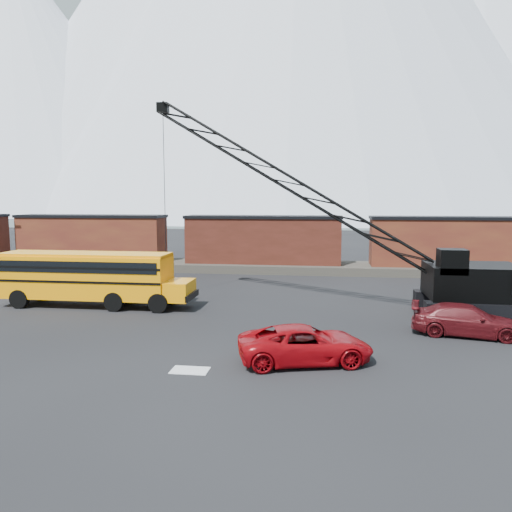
{
  "coord_description": "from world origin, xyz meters",
  "views": [
    {
      "loc": [
        5.43,
        -21.43,
        6.38
      ],
      "look_at": [
        1.38,
        7.45,
        3.0
      ],
      "focal_mm": 35.0,
      "sensor_mm": 36.0,
      "label": 1
    }
  ],
  "objects": [
    {
      "name": "ground",
      "position": [
        0.0,
        0.0,
        0.0
      ],
      "size": [
        160.0,
        160.0,
        0.0
      ],
      "primitive_type": "plane",
      "color": "black",
      "rests_on": "ground"
    },
    {
      "name": "mountain_ridge",
      "position": [
        6.2,
        282.78,
        92.57
      ],
      "size": [
        800.0,
        340.0,
        240.0
      ],
      "color": "white",
      "rests_on": "ground"
    },
    {
      "name": "gravel_berm",
      "position": [
        0.0,
        22.0,
        0.35
      ],
      "size": [
        120.0,
        5.0,
        0.7
      ],
      "primitive_type": "cube",
      "color": "#454139",
      "rests_on": "ground"
    },
    {
      "name": "boxcar_west_near",
      "position": [
        -16.0,
        22.0,
        2.76
      ],
      "size": [
        13.7,
        3.1,
        4.17
      ],
      "color": "#4A1915",
      "rests_on": "gravel_berm"
    },
    {
      "name": "boxcar_mid",
      "position": [
        0.0,
        22.0,
        2.76
      ],
      "size": [
        13.7,
        3.1,
        4.17
      ],
      "color": "#4F1E16",
      "rests_on": "gravel_berm"
    },
    {
      "name": "boxcar_east_near",
      "position": [
        16.0,
        22.0,
        2.76
      ],
      "size": [
        13.7,
        3.1,
        4.17
      ],
      "color": "#4A1915",
      "rests_on": "gravel_berm"
    },
    {
      "name": "snow_patch",
      "position": [
        0.5,
        -4.0,
        0.01
      ],
      "size": [
        1.4,
        0.9,
        0.02
      ],
      "primitive_type": "cube",
      "color": "silver",
      "rests_on": "ground"
    },
    {
      "name": "school_bus",
      "position": [
        -8.25,
        6.07,
        1.79
      ],
      "size": [
        11.65,
        2.65,
        3.19
      ],
      "color": "orange",
      "rests_on": "ground"
    },
    {
      "name": "red_pickup",
      "position": [
        4.71,
        -2.45,
        0.73
      ],
      "size": [
        5.67,
        3.68,
        1.45
      ],
      "primitive_type": "imported",
      "rotation": [
        0.0,
        0.0,
        1.83
      ],
      "color": "#9D070E",
      "rests_on": "ground"
    },
    {
      "name": "maroon_suv",
      "position": [
        12.03,
        2.45,
        0.72
      ],
      "size": [
        5.28,
        2.91,
        1.45
      ],
      "primitive_type": "imported",
      "rotation": [
        0.0,
        0.0,
        1.39
      ],
      "color": "#490D11",
      "rests_on": "ground"
    },
    {
      "name": "crawler_crane",
      "position": [
        4.01,
        8.1,
        6.87
      ],
      "size": [
        21.41,
        5.25,
        12.51
      ],
      "color": "black",
      "rests_on": "ground"
    }
  ]
}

